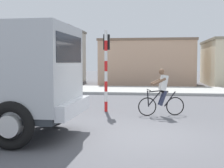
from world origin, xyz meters
name	(u,v)px	position (x,y,z in m)	size (l,w,h in m)	color
ground_plane	(137,136)	(0.00, 0.00, 0.00)	(120.00, 120.00, 0.00)	#56565B
sidewalk_far	(147,90)	(0.00, 12.67, 0.08)	(80.00, 5.00, 0.16)	#ADADA8
cyclist	(162,92)	(0.74, 3.27, 0.86)	(1.68, 0.61, 1.72)	black
traffic_light_pole	(106,59)	(-1.43, 4.02, 2.07)	(0.24, 0.43, 3.20)	red
car_red_near	(10,86)	(-6.51, 6.14, 0.82)	(4.01, 1.91, 1.60)	#234C9E
building_corner_left	(29,56)	(-11.17, 19.80, 2.52)	(9.64, 6.96, 5.03)	#B2AD9E
building_mid_block	(147,62)	(-0.12, 19.45, 1.96)	(8.11, 5.16, 3.91)	tan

